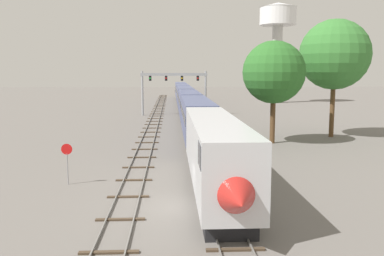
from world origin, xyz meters
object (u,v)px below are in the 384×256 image
(trackside_tree_left, at_px, (335,55))
(signal_gantry, at_px, (174,83))
(stop_sign, at_px, (67,158))
(trackside_tree_mid, at_px, (274,72))
(passenger_train, at_px, (187,101))
(water_tower, at_px, (278,25))

(trackside_tree_left, bearing_deg, signal_gantry, 125.51)
(signal_gantry, height_order, stop_sign, signal_gantry)
(stop_sign, xyz_separation_m, trackside_tree_mid, (18.35, 16.03, 5.88))
(stop_sign, bearing_deg, trackside_tree_left, 37.10)
(passenger_train, height_order, stop_sign, passenger_train)
(stop_sign, height_order, trackside_tree_mid, trackside_tree_mid)
(stop_sign, distance_m, trackside_tree_mid, 25.06)
(signal_gantry, height_order, trackside_tree_mid, trackside_tree_mid)
(stop_sign, relative_size, trackside_tree_mid, 0.26)
(water_tower, height_order, trackside_tree_left, water_tower)
(signal_gantry, xyz_separation_m, stop_sign, (-7.75, -46.57, -4.00))
(signal_gantry, height_order, water_tower, water_tower)
(signal_gantry, xyz_separation_m, water_tower, (26.47, 30.03, 13.77))
(water_tower, bearing_deg, signal_gantry, -131.40)
(passenger_train, distance_m, stop_sign, 46.82)
(signal_gantry, bearing_deg, trackside_tree_mid, -70.86)
(signal_gantry, relative_size, stop_sign, 4.20)
(signal_gantry, distance_m, trackside_tree_left, 32.72)
(water_tower, height_order, stop_sign, water_tower)
(water_tower, bearing_deg, stop_sign, -114.07)
(signal_gantry, relative_size, trackside_tree_mid, 1.08)
(passenger_train, distance_m, signal_gantry, 4.05)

